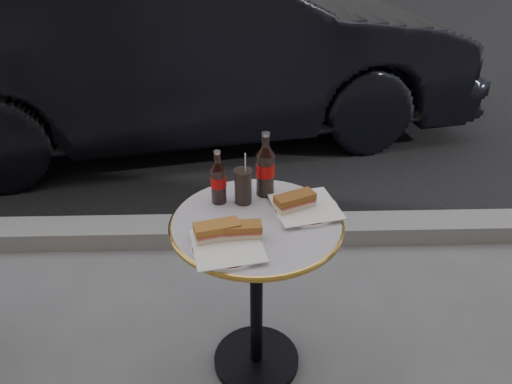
{
  "coord_description": "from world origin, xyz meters",
  "views": [
    {
      "loc": [
        -0.04,
        -1.46,
        1.72
      ],
      "look_at": [
        0.0,
        0.05,
        0.82
      ],
      "focal_mm": 35.0,
      "sensor_mm": 36.0,
      "label": 1
    }
  ],
  "objects_px": {
    "bistro_table": "(256,298)",
    "cola_bottle_left": "(218,177)",
    "cola_bottle_right": "(265,164)",
    "cola_glass": "(243,186)",
    "plate_right": "(305,208)",
    "parked_car": "(187,47)",
    "plate_left": "(227,248)"
  },
  "relations": [
    {
      "from": "cola_bottle_right",
      "to": "plate_right",
      "type": "bearing_deg",
      "value": -40.13
    },
    {
      "from": "plate_right",
      "to": "bistro_table",
      "type": "bearing_deg",
      "value": -160.76
    },
    {
      "from": "plate_right",
      "to": "cola_bottle_right",
      "type": "bearing_deg",
      "value": 139.87
    },
    {
      "from": "bistro_table",
      "to": "cola_bottle_left",
      "type": "distance_m",
      "value": 0.51
    },
    {
      "from": "cola_glass",
      "to": "cola_bottle_right",
      "type": "bearing_deg",
      "value": 34.48
    },
    {
      "from": "plate_left",
      "to": "cola_bottle_left",
      "type": "relative_size",
      "value": 1.11
    },
    {
      "from": "plate_right",
      "to": "cola_bottle_left",
      "type": "xyz_separation_m",
      "value": [
        -0.32,
        0.07,
        0.1
      ]
    },
    {
      "from": "plate_right",
      "to": "cola_bottle_right",
      "type": "height_order",
      "value": "cola_bottle_right"
    },
    {
      "from": "bistro_table",
      "to": "cola_glass",
      "type": "xyz_separation_m",
      "value": [
        -0.05,
        0.13,
        0.43
      ]
    },
    {
      "from": "cola_glass",
      "to": "cola_bottle_left",
      "type": "bearing_deg",
      "value": 176.36
    },
    {
      "from": "bistro_table",
      "to": "cola_glass",
      "type": "relative_size",
      "value": 5.38
    },
    {
      "from": "bistro_table",
      "to": "parked_car",
      "type": "distance_m",
      "value": 2.49
    },
    {
      "from": "bistro_table",
      "to": "plate_right",
      "type": "height_order",
      "value": "plate_right"
    },
    {
      "from": "plate_right",
      "to": "cola_glass",
      "type": "height_order",
      "value": "cola_glass"
    },
    {
      "from": "plate_left",
      "to": "cola_bottle_right",
      "type": "height_order",
      "value": "cola_bottle_right"
    },
    {
      "from": "plate_right",
      "to": "parked_car",
      "type": "height_order",
      "value": "parked_car"
    },
    {
      "from": "cola_bottle_left",
      "to": "cola_bottle_right",
      "type": "bearing_deg",
      "value": 16.65
    },
    {
      "from": "bistro_table",
      "to": "cola_bottle_right",
      "type": "bearing_deg",
      "value": 77.95
    },
    {
      "from": "cola_bottle_left",
      "to": "parked_car",
      "type": "height_order",
      "value": "parked_car"
    },
    {
      "from": "cola_glass",
      "to": "parked_car",
      "type": "relative_size",
      "value": 0.03
    },
    {
      "from": "cola_bottle_right",
      "to": "parked_car",
      "type": "relative_size",
      "value": 0.06
    },
    {
      "from": "plate_left",
      "to": "cola_glass",
      "type": "bearing_deg",
      "value": 79.52
    },
    {
      "from": "parked_car",
      "to": "plate_left",
      "type": "bearing_deg",
      "value": 176.35
    },
    {
      "from": "cola_bottle_right",
      "to": "cola_glass",
      "type": "xyz_separation_m",
      "value": [
        -0.08,
        -0.06,
        -0.06
      ]
    },
    {
      "from": "cola_glass",
      "to": "plate_right",
      "type": "bearing_deg",
      "value": -15.25
    },
    {
      "from": "bistro_table",
      "to": "cola_bottle_left",
      "type": "height_order",
      "value": "cola_bottle_left"
    },
    {
      "from": "plate_left",
      "to": "parked_car",
      "type": "distance_m",
      "value": 2.61
    },
    {
      "from": "plate_left",
      "to": "parked_car",
      "type": "xyz_separation_m",
      "value": [
        -0.36,
        2.59,
        -0.02
      ]
    },
    {
      "from": "plate_right",
      "to": "cola_glass",
      "type": "distance_m",
      "value": 0.24
    },
    {
      "from": "plate_right",
      "to": "parked_car",
      "type": "bearing_deg",
      "value": 105.26
    },
    {
      "from": "bistro_table",
      "to": "plate_right",
      "type": "distance_m",
      "value": 0.42
    },
    {
      "from": "bistro_table",
      "to": "plate_left",
      "type": "bearing_deg",
      "value": -121.04
    }
  ]
}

